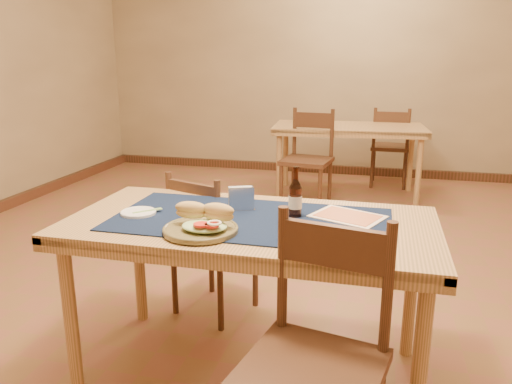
% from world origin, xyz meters
% --- Properties ---
extents(room, '(6.04, 7.04, 2.84)m').
position_xyz_m(room, '(0.00, 0.00, 1.40)').
color(room, brown).
rests_on(room, ground).
extents(main_table, '(1.60, 0.80, 0.75)m').
position_xyz_m(main_table, '(0.00, -0.80, 0.67)').
color(main_table, tan).
rests_on(main_table, ground).
extents(placemat, '(1.20, 0.60, 0.01)m').
position_xyz_m(placemat, '(0.00, -0.80, 0.75)').
color(placemat, '#101D3D').
rests_on(placemat, main_table).
extents(baseboard, '(6.00, 7.00, 0.10)m').
position_xyz_m(baseboard, '(0.00, 0.00, 0.05)').
color(baseboard, '#4E2A1B').
rests_on(baseboard, ground).
extents(back_table, '(1.59, 0.89, 0.75)m').
position_xyz_m(back_table, '(0.21, 2.45, 0.67)').
color(back_table, tan).
rests_on(back_table, ground).
extents(chair_main_far, '(0.50, 0.50, 0.84)m').
position_xyz_m(chair_main_far, '(-0.36, -0.31, 0.44)').
color(chair_main_far, '#4E2A1B').
rests_on(chair_main_far, ground).
extents(chair_main_near, '(0.51, 0.51, 0.94)m').
position_xyz_m(chair_main_near, '(0.37, -1.37, 0.49)').
color(chair_main_near, '#4E2A1B').
rests_on(chair_main_near, ground).
extents(chair_back_near, '(0.50, 0.50, 0.96)m').
position_xyz_m(chair_back_near, '(-0.13, 1.91, 0.50)').
color(chair_back_near, '#4E2A1B').
rests_on(chair_back_near, ground).
extents(chair_back_far, '(0.43, 0.43, 0.90)m').
position_xyz_m(chair_back_far, '(0.65, 2.97, 0.47)').
color(chair_back_far, '#4E2A1B').
rests_on(chair_back_far, ground).
extents(sandwich_plate, '(0.30, 0.30, 0.12)m').
position_xyz_m(sandwich_plate, '(-0.14, -1.01, 0.79)').
color(sandwich_plate, brown).
rests_on(sandwich_plate, placemat).
extents(side_plate, '(0.16, 0.16, 0.01)m').
position_xyz_m(side_plate, '(-0.51, -0.85, 0.76)').
color(side_plate, white).
rests_on(side_plate, placemat).
extents(fork, '(0.11, 0.10, 0.00)m').
position_xyz_m(fork, '(-0.46, -0.83, 0.77)').
color(fork, '#8EC069').
rests_on(fork, side_plate).
extents(beer_bottle, '(0.06, 0.06, 0.22)m').
position_xyz_m(beer_bottle, '(0.18, -0.72, 0.84)').
color(beer_bottle, '#41190B').
rests_on(beer_bottle, placemat).
extents(napkin_holder, '(0.13, 0.09, 0.11)m').
position_xyz_m(napkin_holder, '(-0.07, -0.68, 0.81)').
color(napkin_holder, silver).
rests_on(napkin_holder, placemat).
extents(menu_card, '(0.36, 0.31, 0.01)m').
position_xyz_m(menu_card, '(0.41, -0.67, 0.76)').
color(menu_card, beige).
rests_on(menu_card, placemat).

